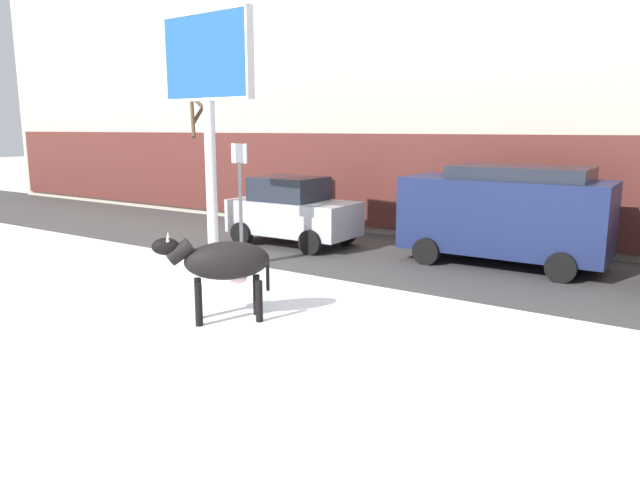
# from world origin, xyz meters

# --- Properties ---
(ground_plane) EXTENTS (120.00, 120.00, 0.00)m
(ground_plane) POSITION_xyz_m (0.00, 0.00, 0.00)
(ground_plane) COLOR white
(road_strip) EXTENTS (60.00, 5.60, 0.01)m
(road_strip) POSITION_xyz_m (0.00, 7.03, 0.00)
(road_strip) COLOR #423F3F
(road_strip) RESTS_ON ground
(building_facade) EXTENTS (44.00, 6.10, 13.00)m
(building_facade) POSITION_xyz_m (0.00, 12.54, 6.48)
(building_facade) COLOR #BCB29E
(building_facade) RESTS_ON ground
(cow_black) EXTENTS (1.61, 1.66, 1.54)m
(cow_black) POSITION_xyz_m (-1.03, 0.92, 0.99)
(cow_black) COLOR black
(cow_black) RESTS_ON ground
(billboard) EXTENTS (2.53, 0.32, 5.56)m
(billboard) POSITION_xyz_m (-3.65, 3.36, 4.31)
(billboard) COLOR silver
(billboard) RESTS_ON ground
(car_silver_hatchback) EXTENTS (3.53, 1.96, 1.86)m
(car_silver_hatchback) POSITION_xyz_m (-3.97, 6.78, 0.93)
(car_silver_hatchback) COLOR #B7BABF
(car_silver_hatchback) RESTS_ON ground
(car_navy_van) EXTENTS (4.63, 2.18, 2.32)m
(car_navy_van) POSITION_xyz_m (1.59, 7.57, 1.24)
(car_navy_van) COLOR #19234C
(car_navy_van) RESTS_ON ground
(pedestrian_by_cars) EXTENTS (0.36, 0.24, 1.73)m
(pedestrian_by_cars) POSITION_xyz_m (-1.29, 10.18, 0.88)
(pedestrian_by_cars) COLOR #282833
(pedestrian_by_cars) RESTS_ON ground
(bare_tree_left_lot) EXTENTS (1.08, 0.91, 4.58)m
(bare_tree_left_lot) POSITION_xyz_m (-5.64, 5.37, 2.47)
(bare_tree_left_lot) COLOR #4C3828
(bare_tree_left_lot) RESTS_ON ground
(street_sign) EXTENTS (0.44, 0.08, 2.82)m
(street_sign) POSITION_xyz_m (-3.46, 4.10, 1.67)
(street_sign) COLOR gray
(street_sign) RESTS_ON ground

